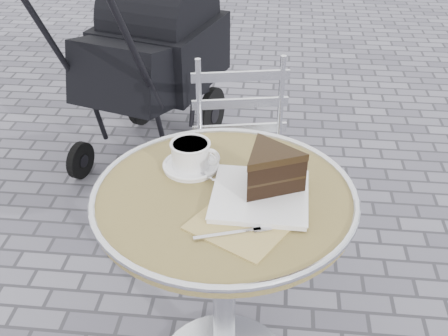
# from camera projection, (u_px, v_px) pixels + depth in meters

# --- Properties ---
(cafe_table) EXTENTS (0.72, 0.72, 0.74)m
(cafe_table) POSITION_uv_depth(u_px,v_px,m) (224.00, 241.00, 1.59)
(cafe_table) COLOR silver
(cafe_table) RESTS_ON ground
(cappuccino_set) EXTENTS (0.17, 0.16, 0.08)m
(cappuccino_set) POSITION_uv_depth(u_px,v_px,m) (191.00, 157.00, 1.59)
(cappuccino_set) COLOR white
(cappuccino_set) RESTS_ON cafe_table
(cake_plate_set) EXTENTS (0.32, 0.39, 0.13)m
(cake_plate_set) POSITION_uv_depth(u_px,v_px,m) (268.00, 176.00, 1.46)
(cake_plate_set) COLOR tan
(cake_plate_set) RESTS_ON cafe_table
(bistro_chair) EXTENTS (0.44, 0.44, 0.83)m
(bistro_chair) POSITION_uv_depth(u_px,v_px,m) (242.00, 142.00, 2.17)
(bistro_chair) COLOR silver
(bistro_chair) RESTS_ON ground
(baby_stroller) EXTENTS (0.76, 1.14, 1.10)m
(baby_stroller) POSITION_uv_depth(u_px,v_px,m) (151.00, 66.00, 2.85)
(baby_stroller) COLOR black
(baby_stroller) RESTS_ON ground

